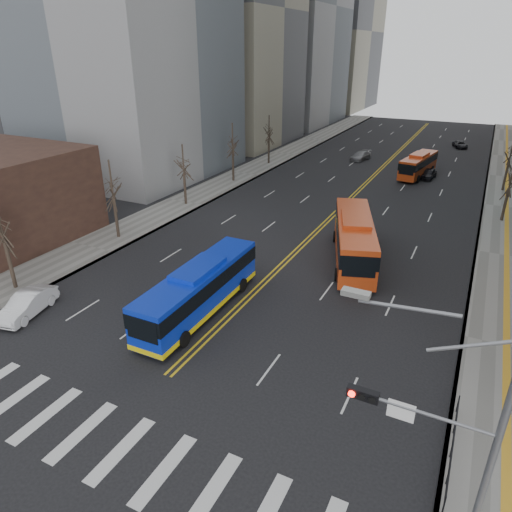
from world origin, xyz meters
TOP-DOWN VIEW (x-y plane):
  - ground at (0.00, 0.00)m, footprint 220.00×220.00m
  - sidewalk_left at (-16.50, 45.00)m, footprint 5.00×130.00m
  - crosswalk at (0.00, 0.00)m, footprint 26.70×4.00m
  - centerline at (0.00, 55.00)m, footprint 0.55×100.00m
  - signal_mast at (13.77, 2.00)m, footprint 5.37×0.37m
  - pedestrian_railing at (14.30, 6.00)m, footprint 0.06×6.06m
  - street_trees at (-7.18, 34.55)m, footprint 35.20×47.20m
  - blue_bus at (-2.01, 11.42)m, footprint 2.83×11.77m
  - red_bus_near at (4.89, 24.03)m, footprint 6.53×12.38m
  - red_bus_far at (5.36, 54.60)m, footprint 3.78×10.13m
  - car_white at (-12.12, 6.00)m, footprint 2.57×4.84m
  - car_dark_mid at (6.91, 54.13)m, footprint 1.98×4.05m
  - car_silver at (-4.20, 60.91)m, footprint 2.79×4.88m
  - car_dark_far at (9.03, 78.27)m, footprint 3.06×4.47m

SIDE VIEW (x-z plane):
  - ground at x=0.00m, z-range 0.00..0.00m
  - crosswalk at x=0.00m, z-range 0.00..0.01m
  - centerline at x=0.00m, z-range 0.00..0.01m
  - sidewalk_left at x=-16.50m, z-range 0.00..0.15m
  - car_dark_far at x=9.03m, z-range 0.00..1.14m
  - car_dark_mid at x=6.91m, z-range 0.00..1.33m
  - car_silver at x=-4.20m, z-range 0.00..1.33m
  - car_white at x=-12.12m, z-range 0.00..1.52m
  - pedestrian_railing at x=14.30m, z-range 0.31..1.33m
  - red_bus_far at x=5.36m, z-range 0.19..3.36m
  - blue_bus at x=-2.01m, z-range 0.08..3.51m
  - red_bus_near at x=4.89m, z-range 0.21..4.03m
  - signal_mast at x=13.77m, z-range 0.16..9.55m
  - street_trees at x=-7.18m, z-range 1.07..8.67m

